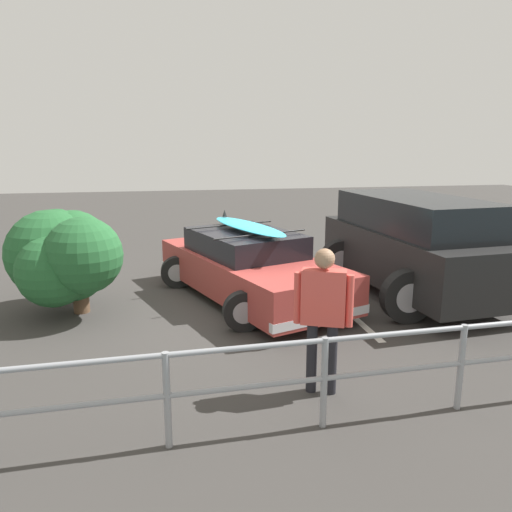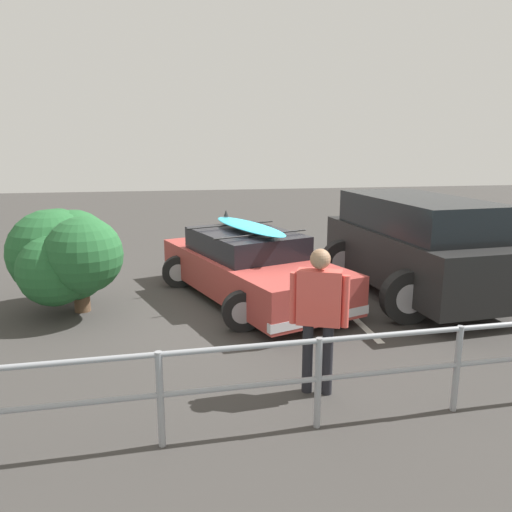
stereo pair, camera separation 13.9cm
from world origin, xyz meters
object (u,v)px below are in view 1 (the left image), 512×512
at_px(person_bystander, 323,308).
at_px(suv_car, 413,245).
at_px(sedan_car, 249,266).
at_px(bush_near_left, 65,256).

bearing_deg(person_bystander, suv_car, -130.94).
height_order(sedan_car, suv_car, suv_car).
relative_size(sedan_car, suv_car, 1.06).
xyz_separation_m(sedan_car, suv_car, (-3.07, 0.41, 0.37)).
relative_size(suv_car, bush_near_left, 2.09).
height_order(suv_car, person_bystander, suv_car).
xyz_separation_m(suv_car, bush_near_left, (6.27, -0.19, 0.02)).
bearing_deg(person_bystander, bush_near_left, -46.12).
xyz_separation_m(sedan_car, person_bystander, (-0.19, 3.74, 0.42)).
bearing_deg(suv_car, person_bystander, 49.06).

